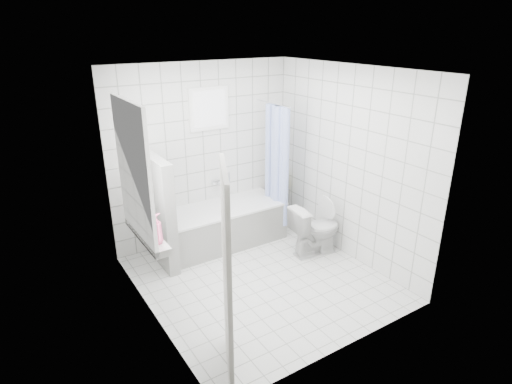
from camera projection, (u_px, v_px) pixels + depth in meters
ground at (260, 279)px, 5.49m from camera, size 3.00×3.00×0.00m
ceiling at (261, 69)px, 4.54m from camera, size 3.00×3.00×0.00m
wall_back at (204, 154)px, 6.19m from camera, size 2.80×0.02×2.60m
wall_front at (352, 232)px, 3.84m from camera, size 2.80×0.02×2.60m
wall_left at (144, 210)px, 4.31m from camera, size 0.02×3.00×2.60m
wall_right at (348, 165)px, 5.72m from camera, size 0.02×3.00×2.60m
window_left at (136, 173)px, 4.46m from camera, size 0.01×0.90×1.40m
window_back at (210, 109)px, 5.97m from camera, size 0.50×0.01×0.50m
window_sill at (147, 235)px, 4.75m from camera, size 0.18×1.02×0.08m
door at (227, 277)px, 3.70m from camera, size 0.38×0.74×2.00m
bathtub at (223, 225)px, 6.31m from camera, size 1.80×0.77×0.58m
partition_wall at (159, 212)px, 5.61m from camera, size 0.15×0.85×1.50m
tiled_ledge at (280, 203)px, 7.12m from camera, size 0.40×0.24×0.55m
toilet at (316, 230)px, 5.99m from camera, size 0.76×0.49×0.73m
curtain_rod at (273, 103)px, 6.09m from camera, size 0.02×0.80×0.02m
shower_curtain at (277, 166)px, 6.31m from camera, size 0.14×0.48×1.78m
tub_faucet at (217, 182)px, 6.42m from camera, size 0.18×0.06×0.06m
sill_bottles at (151, 226)px, 4.59m from camera, size 0.21×0.75×0.33m
ledge_bottles at (281, 182)px, 6.93m from camera, size 0.14×0.16×0.27m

